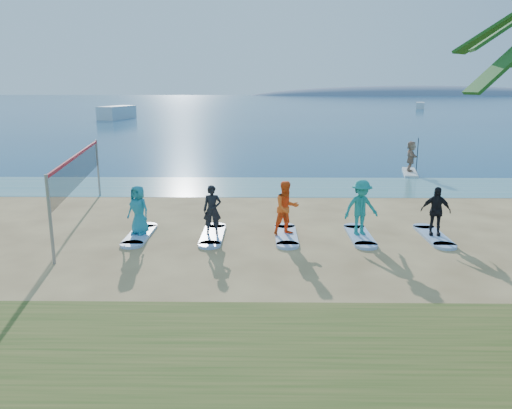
{
  "coord_description": "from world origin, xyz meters",
  "views": [
    {
      "loc": [
        0.0,
        -13.47,
        4.74
      ],
      "look_at": [
        -0.21,
        2.0,
        1.1
      ],
      "focal_mm": 35.0,
      "sensor_mm": 36.0,
      "label": 1
    }
  ],
  "objects_px": {
    "surfboard_0": "(140,235)",
    "surfboard_4": "(434,236)",
    "paddleboard": "(410,172)",
    "student_0": "(138,210)",
    "paddleboarder": "(411,156)",
    "student_2": "(286,208)",
    "student_4": "(436,211)",
    "student_1": "(212,210)",
    "volleyball_net": "(78,170)",
    "surfboard_3": "(360,236)",
    "boat_offshore_b": "(420,109)",
    "surfboard_2": "(286,235)",
    "boat_offshore_a": "(117,119)",
    "surfboard_1": "(213,235)",
    "student_3": "(361,207)"
  },
  "relations": [
    {
      "from": "volleyball_net",
      "to": "paddleboard",
      "type": "height_order",
      "value": "volleyball_net"
    },
    {
      "from": "boat_offshore_a",
      "to": "student_3",
      "type": "height_order",
      "value": "student_3"
    },
    {
      "from": "surfboard_2",
      "to": "surfboard_4",
      "type": "bearing_deg",
      "value": 0.0
    },
    {
      "from": "surfboard_0",
      "to": "surfboard_4",
      "type": "bearing_deg",
      "value": 0.0
    },
    {
      "from": "paddleboarder",
      "to": "student_0",
      "type": "height_order",
      "value": "paddleboarder"
    },
    {
      "from": "student_2",
      "to": "surfboard_3",
      "type": "height_order",
      "value": "student_2"
    },
    {
      "from": "boat_offshore_a",
      "to": "student_1",
      "type": "height_order",
      "value": "student_1"
    },
    {
      "from": "paddleboarder",
      "to": "student_3",
      "type": "xyz_separation_m",
      "value": [
        -5.16,
        -12.38,
        0.02
      ]
    },
    {
      "from": "surfboard_1",
      "to": "student_2",
      "type": "height_order",
      "value": "student_2"
    },
    {
      "from": "surfboard_3",
      "to": "volleyball_net",
      "type": "bearing_deg",
      "value": 169.54
    },
    {
      "from": "surfboard_0",
      "to": "surfboard_4",
      "type": "xyz_separation_m",
      "value": [
        9.57,
        0.0,
        0.0
      ]
    },
    {
      "from": "paddleboarder",
      "to": "surfboard_3",
      "type": "height_order",
      "value": "paddleboarder"
    },
    {
      "from": "student_1",
      "to": "surfboard_2",
      "type": "distance_m",
      "value": 2.54
    },
    {
      "from": "volleyball_net",
      "to": "surfboard_1",
      "type": "height_order",
      "value": "volleyball_net"
    },
    {
      "from": "surfboard_3",
      "to": "surfboard_2",
      "type": "bearing_deg",
      "value": 180.0
    },
    {
      "from": "student_1",
      "to": "student_4",
      "type": "relative_size",
      "value": 1.02
    },
    {
      "from": "paddleboard",
      "to": "student_0",
      "type": "bearing_deg",
      "value": -122.74
    },
    {
      "from": "boat_offshore_b",
      "to": "student_4",
      "type": "xyz_separation_m",
      "value": [
        -30.2,
        -100.35,
        0.88
      ]
    },
    {
      "from": "surfboard_1",
      "to": "paddleboarder",
      "type": "bearing_deg",
      "value": 51.22
    },
    {
      "from": "volleyball_net",
      "to": "student_4",
      "type": "height_order",
      "value": "volleyball_net"
    },
    {
      "from": "surfboard_0",
      "to": "student_0",
      "type": "distance_m",
      "value": 0.84
    },
    {
      "from": "student_2",
      "to": "student_4",
      "type": "height_order",
      "value": "student_2"
    },
    {
      "from": "paddleboard",
      "to": "surfboard_4",
      "type": "distance_m",
      "value": 12.68
    },
    {
      "from": "paddleboarder",
      "to": "surfboard_0",
      "type": "distance_m",
      "value": 17.5
    },
    {
      "from": "paddleboard",
      "to": "surfboard_1",
      "type": "relative_size",
      "value": 1.36
    },
    {
      "from": "paddleboarder",
      "to": "surfboard_4",
      "type": "bearing_deg",
      "value": 177.87
    },
    {
      "from": "student_0",
      "to": "paddleboarder",
      "type": "bearing_deg",
      "value": 69.92
    },
    {
      "from": "volleyball_net",
      "to": "boat_offshore_a",
      "type": "height_order",
      "value": "volleyball_net"
    },
    {
      "from": "student_2",
      "to": "student_4",
      "type": "xyz_separation_m",
      "value": [
        4.78,
        0.0,
        -0.08
      ]
    },
    {
      "from": "boat_offshore_a",
      "to": "student_0",
      "type": "relative_size",
      "value": 4.92
    },
    {
      "from": "student_1",
      "to": "paddleboarder",
      "type": "bearing_deg",
      "value": 47.6
    },
    {
      "from": "student_1",
      "to": "surfboard_4",
      "type": "xyz_separation_m",
      "value": [
        7.17,
        0.0,
        -0.85
      ]
    },
    {
      "from": "surfboard_0",
      "to": "student_1",
      "type": "relative_size",
      "value": 1.37
    },
    {
      "from": "student_1",
      "to": "student_2",
      "type": "relative_size",
      "value": 0.92
    },
    {
      "from": "student_4",
      "to": "surfboard_2",
      "type": "bearing_deg",
      "value": -169.82
    },
    {
      "from": "paddleboarder",
      "to": "surfboard_3",
      "type": "relative_size",
      "value": 0.77
    },
    {
      "from": "student_3",
      "to": "surfboard_1",
      "type": "bearing_deg",
      "value": 162.81
    },
    {
      "from": "surfboard_0",
      "to": "student_0",
      "type": "height_order",
      "value": "student_0"
    },
    {
      "from": "paddleboard",
      "to": "student_2",
      "type": "relative_size",
      "value": 1.72
    },
    {
      "from": "student_0",
      "to": "surfboard_4",
      "type": "xyz_separation_m",
      "value": [
        9.57,
        0.0,
        -0.84
      ]
    },
    {
      "from": "surfboard_1",
      "to": "student_4",
      "type": "xyz_separation_m",
      "value": [
        7.17,
        0.0,
        0.83
      ]
    },
    {
      "from": "surfboard_0",
      "to": "boat_offshore_a",
      "type": "bearing_deg",
      "value": 106.58
    },
    {
      "from": "surfboard_0",
      "to": "surfboard_1",
      "type": "relative_size",
      "value": 1.0
    },
    {
      "from": "surfboard_2",
      "to": "student_3",
      "type": "distance_m",
      "value": 2.57
    },
    {
      "from": "student_1",
      "to": "student_2",
      "type": "distance_m",
      "value": 2.39
    },
    {
      "from": "student_1",
      "to": "surfboard_4",
      "type": "bearing_deg",
      "value": -3.62
    },
    {
      "from": "student_0",
      "to": "surfboard_3",
      "type": "bearing_deg",
      "value": 24.82
    },
    {
      "from": "surfboard_2",
      "to": "student_2",
      "type": "bearing_deg",
      "value": 0.0
    },
    {
      "from": "volleyball_net",
      "to": "paddleboard",
      "type": "relative_size",
      "value": 2.98
    },
    {
      "from": "student_2",
      "to": "student_3",
      "type": "height_order",
      "value": "student_3"
    }
  ]
}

